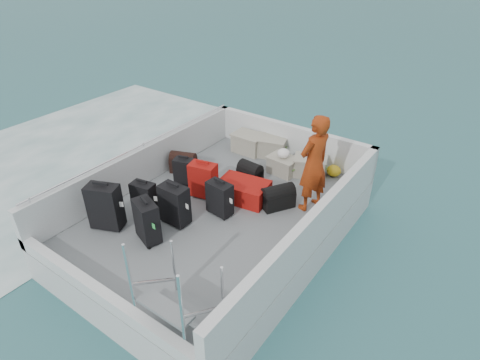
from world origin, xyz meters
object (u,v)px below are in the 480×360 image
at_px(suitcase_0, 105,207).
at_px(suitcase_5, 203,180).
at_px(crate_1, 270,147).
at_px(suitcase_8, 243,190).
at_px(suitcase_4, 175,205).
at_px(suitcase_1, 144,199).
at_px(suitcase_2, 184,172).
at_px(crate_3, 310,167).
at_px(suitcase_3, 147,222).
at_px(crate_0, 248,144).
at_px(passenger, 314,164).
at_px(crate_2, 283,166).
at_px(suitcase_7, 220,199).

distance_m(suitcase_0, suitcase_5, 1.71).
xyz_separation_m(suitcase_0, crate_1, (0.80, 3.59, -0.19)).
bearing_deg(suitcase_8, suitcase_4, 148.98).
bearing_deg(suitcase_1, suitcase_2, 84.17).
bearing_deg(suitcase_2, suitcase_4, -72.83).
bearing_deg(crate_3, suitcase_1, -121.12).
relative_size(suitcase_0, suitcase_8, 0.89).
xyz_separation_m(suitcase_0, crate_3, (1.86, 3.33, -0.21)).
relative_size(suitcase_3, suitcase_8, 0.79).
height_order(suitcase_3, crate_0, suitcase_3).
distance_m(suitcase_0, passenger, 3.38).
bearing_deg(suitcase_4, crate_3, 67.51).
height_order(crate_1, crate_2, crate_1).
relative_size(suitcase_1, suitcase_2, 1.10).
bearing_deg(crate_0, suitcase_8, -58.31).
bearing_deg(suitcase_7, crate_3, 78.25).
bearing_deg(suitcase_4, suitcase_8, 67.26).
bearing_deg(crate_0, suitcase_7, -67.30).
xyz_separation_m(crate_1, crate_2, (0.59, -0.49, -0.03)).
distance_m(suitcase_7, crate_3, 2.11).
height_order(suitcase_2, suitcase_7, suitcase_7).
xyz_separation_m(suitcase_8, passenger, (1.07, 0.46, 0.67)).
relative_size(suitcase_3, crate_1, 1.07).
bearing_deg(suitcase_5, suitcase_8, 15.73).
bearing_deg(suitcase_5, suitcase_0, -125.30).
distance_m(suitcase_7, crate_2, 1.79).
bearing_deg(suitcase_7, suitcase_2, 167.89).
bearing_deg(suitcase_3, suitcase_0, -148.26).
xyz_separation_m(suitcase_5, suitcase_8, (0.63, 0.34, -0.15)).
height_order(suitcase_7, crate_1, suitcase_7).
xyz_separation_m(crate_1, crate_3, (1.06, -0.25, -0.01)).
relative_size(suitcase_0, crate_1, 1.21).
xyz_separation_m(suitcase_0, suitcase_3, (0.76, 0.16, -0.04)).
distance_m(crate_3, passenger, 1.27).
distance_m(suitcase_7, suitcase_8, 0.61).
bearing_deg(suitcase_2, suitcase_5, -27.72).
bearing_deg(crate_3, suitcase_0, -119.19).
bearing_deg(suitcase_2, suitcase_8, -6.07).
bearing_deg(crate_3, suitcase_3, -109.12).
relative_size(suitcase_0, suitcase_5, 1.19).
distance_m(suitcase_0, crate_3, 3.82).
bearing_deg(passenger, suitcase_7, -28.44).
bearing_deg(suitcase_1, crate_3, 48.40).
bearing_deg(crate_2, suitcase_8, -95.25).
bearing_deg(suitcase_5, crate_2, 51.66).
bearing_deg(suitcase_2, crate_2, 30.33).
bearing_deg(suitcase_4, suitcase_2, 124.59).
height_order(suitcase_0, crate_3, suitcase_0).
xyz_separation_m(suitcase_4, crate_1, (0.01, 2.87, -0.15)).
distance_m(crate_0, crate_3, 1.53).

